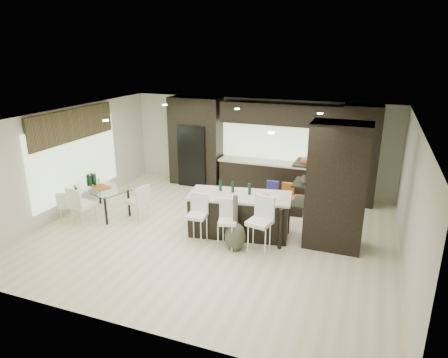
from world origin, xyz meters
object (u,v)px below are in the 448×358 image
at_px(chair_far, 69,207).
at_px(chair_end, 137,204).
at_px(stool_mid, 228,230).
at_px(floor_vase, 235,223).
at_px(dining_table, 102,200).
at_px(kitchen_island, 239,214).
at_px(stool_right, 259,233).
at_px(stool_left, 197,224).
at_px(bench, 281,204).
at_px(chair_near, 83,207).

relative_size(chair_far, chair_end, 0.89).
bearing_deg(stool_mid, chair_far, 165.75).
bearing_deg(floor_vase, dining_table, 170.80).
height_order(kitchen_island, chair_end, kitchen_island).
distance_m(stool_mid, stool_right, 0.71).
bearing_deg(chair_far, chair_end, 3.89).
bearing_deg(dining_table, stool_left, 7.68).
distance_m(bench, dining_table, 4.63).
bearing_deg(stool_left, dining_table, 163.00).
bearing_deg(chair_far, stool_mid, -20.09).
distance_m(bench, floor_vase, 2.43).
height_order(stool_left, floor_vase, floor_vase).
xyz_separation_m(floor_vase, chair_far, (-4.31, -0.08, -0.24)).
bearing_deg(chair_near, floor_vase, 11.15).
height_order(dining_table, chair_end, chair_end).
relative_size(stool_left, dining_table, 0.61).
bearing_deg(bench, kitchen_island, -114.58).
xyz_separation_m(kitchen_island, chair_end, (-2.63, -0.15, -0.06)).
relative_size(dining_table, chair_end, 1.76).
relative_size(floor_vase, chair_near, 1.36).
distance_m(kitchen_island, dining_table, 3.69).
bearing_deg(bench, floor_vase, -104.30).
xyz_separation_m(stool_left, floor_vase, (0.87, 0.02, 0.17)).
xyz_separation_m(floor_vase, chair_near, (-3.85, -0.12, -0.16)).
bearing_deg(bench, dining_table, -161.67).
bearing_deg(chair_far, dining_table, 35.55).
distance_m(kitchen_island, stool_mid, 0.79).
xyz_separation_m(stool_mid, chair_far, (-4.14, -0.06, -0.06)).
height_order(stool_mid, stool_right, stool_right).
relative_size(floor_vase, dining_table, 0.83).
distance_m(stool_mid, chair_far, 4.15).
relative_size(chair_near, chair_far, 1.21).
relative_size(kitchen_island, stool_mid, 2.65).
bearing_deg(chair_far, floor_vase, -19.91).
bearing_deg(chair_far, kitchen_island, -9.40).
xyz_separation_m(stool_right, floor_vase, (-0.54, 0.05, 0.11)).
distance_m(chair_far, chair_end, 1.67).
bearing_deg(kitchen_island, dining_table, 172.69).
bearing_deg(kitchen_island, stool_mid, -99.57).
bearing_deg(dining_table, kitchen_island, 22.20).
bearing_deg(stool_right, stool_mid, -169.95).
height_order(stool_right, chair_far, stool_right).
bearing_deg(kitchen_island, stool_right, -58.80).
relative_size(stool_left, chair_near, 0.99).
xyz_separation_m(stool_mid, dining_table, (-3.68, 0.64, -0.08)).
xyz_separation_m(stool_left, chair_near, (-2.98, -0.10, 0.00)).
bearing_deg(chair_far, stool_left, -20.05).
bearing_deg(chair_end, chair_near, 137.54).
height_order(stool_left, chair_end, stool_left).
xyz_separation_m(dining_table, chair_near, (0.00, -0.74, 0.10)).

